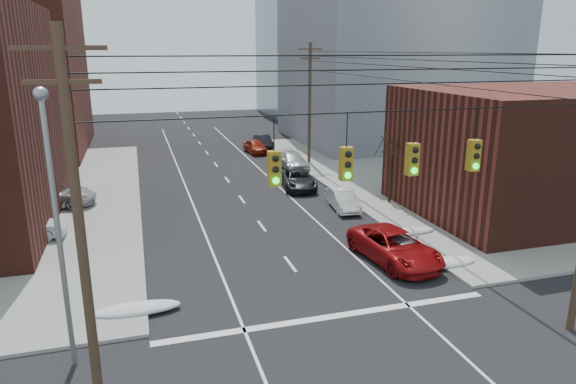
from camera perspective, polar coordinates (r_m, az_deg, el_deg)
sidewalk_ne at (r=51.75m, az=24.83°, el=2.63°), size 40.00×40.00×0.15m
building_office at (r=61.93m, az=11.77°, el=17.22°), size 22.00×20.00×25.00m
building_glass at (r=86.44m, az=4.53°, el=15.92°), size 20.00×18.00×22.00m
building_storefront at (r=37.07m, az=26.02°, el=4.09°), size 16.00×12.00×8.00m
utility_pole_left at (r=14.57m, az=-22.11°, el=-3.94°), size 2.20×0.28×11.00m
utility_pole_far at (r=47.53m, az=2.42°, el=10.01°), size 2.20×0.28×11.00m
traffic_signals at (r=15.71m, az=10.20°, el=3.58°), size 17.00×0.42×2.02m
street_light at (r=17.61m, az=-24.45°, el=-1.77°), size 0.44×0.44×9.32m
bare_tree at (r=35.78m, az=11.31°, el=2.26°), size 2.09×2.20×4.93m
snow_nw at (r=22.20m, az=-16.42°, el=-12.35°), size 3.50×1.08×0.42m
snow_ne at (r=26.77m, az=17.35°, el=-7.49°), size 3.00×1.08×0.42m
snow_east_far at (r=30.31m, az=12.67°, el=-4.41°), size 4.00×1.08×0.42m
red_pickup at (r=26.49m, az=11.78°, el=-5.94°), size 3.32×6.06×1.61m
parked_car_a at (r=26.61m, az=12.84°, el=-6.29°), size 1.96×3.90×1.27m
parked_car_b at (r=34.54m, az=6.13°, el=-0.84°), size 1.86×4.20×1.34m
parked_car_c at (r=39.52m, az=1.13°, el=1.41°), size 3.03×5.38×1.42m
parked_car_d at (r=46.25m, az=0.49°, el=3.53°), size 2.17×5.11×1.47m
parked_car_e at (r=53.29m, az=-3.65°, el=5.07°), size 2.07×4.28×1.41m
parked_car_f at (r=56.64m, az=-2.78°, el=5.67°), size 1.50×4.06×1.33m
lot_car_a at (r=31.93m, az=-27.21°, el=-3.59°), size 4.22×1.61×1.37m
lot_car_b at (r=37.87m, az=-24.69°, el=-0.34°), size 5.87×3.35×1.54m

